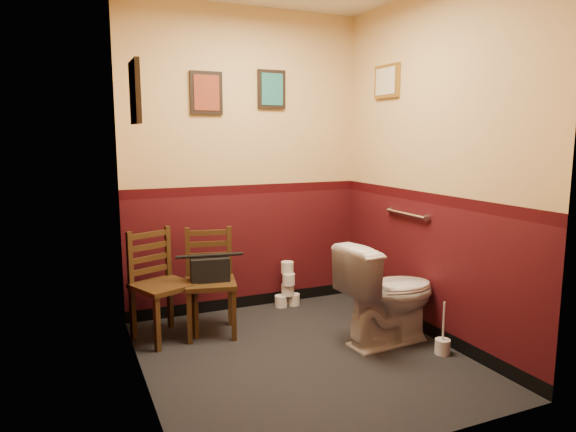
{
  "coord_description": "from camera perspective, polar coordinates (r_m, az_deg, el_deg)",
  "views": [
    {
      "loc": [
        -1.52,
        -3.19,
        1.59
      ],
      "look_at": [
        0.0,
        0.25,
        1.0
      ],
      "focal_mm": 32.0,
      "sensor_mm": 36.0,
      "label": 1
    }
  ],
  "objects": [
    {
      "name": "handbag",
      "position": [
        4.15,
        -8.67,
        -5.85
      ],
      "size": [
        0.32,
        0.2,
        0.22
      ],
      "rotation": [
        0.0,
        0.0,
        -0.15
      ],
      "color": "black",
      "rests_on": "chair_right"
    },
    {
      "name": "wall_front",
      "position": [
        2.51,
        13.5,
        3.2
      ],
      "size": [
        2.2,
        0.0,
        2.7
      ],
      "primitive_type": "cube",
      "rotation": [
        -1.57,
        0.0,
        0.0
      ],
      "color": "#3E0D11",
      "rests_on": "ground"
    },
    {
      "name": "wall_left",
      "position": [
        3.22,
        -16.35,
        4.3
      ],
      "size": [
        0.0,
        2.4,
        2.7
      ],
      "primitive_type": "cube",
      "rotation": [
        1.57,
        0.0,
        1.57
      ],
      "color": "#3E0D11",
      "rests_on": "ground"
    },
    {
      "name": "framed_print_left",
      "position": [
        3.33,
        -16.61,
        13.04
      ],
      "size": [
        0.04,
        0.3,
        0.38
      ],
      "color": "black",
      "rests_on": "wall_left"
    },
    {
      "name": "framed_print_right",
      "position": [
        4.62,
        10.91,
        14.48
      ],
      "size": [
        0.04,
        0.34,
        0.28
      ],
      "color": "olive",
      "rests_on": "wall_right"
    },
    {
      "name": "tp_stack",
      "position": [
        4.86,
        -0.04,
        -7.94
      ],
      "size": [
        0.25,
        0.15,
        0.43
      ],
      "color": "silver",
      "rests_on": "floor"
    },
    {
      "name": "framed_print_back_b",
      "position": [
        4.73,
        -1.83,
        13.89
      ],
      "size": [
        0.26,
        0.04,
        0.34
      ],
      "color": "black",
      "rests_on": "wall_back"
    },
    {
      "name": "framed_print_back_a",
      "position": [
        4.54,
        -9.07,
        13.36
      ],
      "size": [
        0.28,
        0.04,
        0.36
      ],
      "color": "black",
      "rests_on": "wall_back"
    },
    {
      "name": "chair_left",
      "position": [
        4.18,
        -14.02,
        -7.42
      ],
      "size": [
        0.53,
        0.53,
        0.86
      ],
      "rotation": [
        0.0,
        0.0,
        0.4
      ],
      "color": "#442D14",
      "rests_on": "floor"
    },
    {
      "name": "toilet_brush",
      "position": [
        4.05,
        16.79,
        -13.61
      ],
      "size": [
        0.11,
        0.11,
        0.4
      ],
      "color": "silver",
      "rests_on": "floor"
    },
    {
      "name": "wall_right",
      "position": [
        4.13,
        15.61,
        5.26
      ],
      "size": [
        0.0,
        2.4,
        2.7
      ],
      "primitive_type": "cube",
      "rotation": [
        1.57,
        0.0,
        -1.57
      ],
      "color": "#3E0D11",
      "rests_on": "ground"
    },
    {
      "name": "chair_right",
      "position": [
        4.21,
        -8.66,
        -7.22
      ],
      "size": [
        0.47,
        0.47,
        0.85
      ],
      "rotation": [
        0.0,
        0.0,
        -0.22
      ],
      "color": "#442D14",
      "rests_on": "floor"
    },
    {
      "name": "wall_back",
      "position": [
        4.65,
        -4.76,
        5.93
      ],
      "size": [
        2.2,
        0.0,
        2.7
      ],
      "primitive_type": "cube",
      "rotation": [
        1.57,
        0.0,
        0.0
      ],
      "color": "#3E0D11",
      "rests_on": "ground"
    },
    {
      "name": "grab_bar",
      "position": [
        4.35,
        13.0,
        0.23
      ],
      "size": [
        0.05,
        0.56,
        0.06
      ],
      "color": "silver",
      "rests_on": "wall_right"
    },
    {
      "name": "toilet",
      "position": [
        4.05,
        11.09,
        -8.51
      ],
      "size": [
        0.82,
        0.5,
        0.77
      ],
      "primitive_type": "imported",
      "rotation": [
        0.0,
        0.0,
        1.65
      ],
      "color": "white",
      "rests_on": "floor"
    },
    {
      "name": "floor",
      "position": [
        3.87,
        1.55,
        -15.32
      ],
      "size": [
        2.2,
        2.4,
        0.0
      ],
      "primitive_type": "cube",
      "color": "black",
      "rests_on": "ground"
    }
  ]
}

